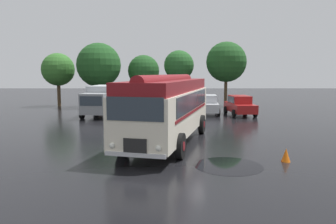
{
  "coord_description": "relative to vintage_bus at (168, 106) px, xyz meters",
  "views": [
    {
      "loc": [
        -0.55,
        -16.19,
        3.58
      ],
      "look_at": [
        -0.52,
        1.97,
        1.4
      ],
      "focal_mm": 35.0,
      "sensor_mm": 36.0,
      "label": 1
    }
  ],
  "objects": [
    {
      "name": "ground_plane",
      "position": [
        0.53,
        -0.46,
        -1.89
      ],
      "size": [
        120.0,
        120.0,
        0.0
      ],
      "primitive_type": "plane",
      "color": "black"
    },
    {
      "name": "vintage_bus",
      "position": [
        0.0,
        0.0,
        0.0
      ],
      "size": [
        4.9,
        10.38,
        3.49
      ],
      "color": "silver",
      "rests_on": "ground"
    },
    {
      "name": "car_near_left",
      "position": [
        -2.64,
        11.77,
        -1.05
      ],
      "size": [
        2.23,
        4.33,
        1.66
      ],
      "color": "silver",
      "rests_on": "ground"
    },
    {
      "name": "car_mid_left",
      "position": [
        0.25,
        11.12,
        -1.05
      ],
      "size": [
        2.33,
        4.37,
        1.66
      ],
      "color": "navy",
      "rests_on": "ground"
    },
    {
      "name": "car_mid_right",
      "position": [
        3.42,
        11.69,
        -1.05
      ],
      "size": [
        2.19,
        4.31,
        1.66
      ],
      "color": "#B7BABF",
      "rests_on": "ground"
    },
    {
      "name": "car_far_right",
      "position": [
        6.06,
        10.91,
        -1.05
      ],
      "size": [
        2.23,
        4.33,
        1.66
      ],
      "color": "maroon",
      "rests_on": "ground"
    },
    {
      "name": "box_van",
      "position": [
        -5.54,
        10.78,
        -0.53
      ],
      "size": [
        2.68,
        5.9,
        2.5
      ],
      "color": "#B2B7BC",
      "rests_on": "ground"
    },
    {
      "name": "tree_far_left",
      "position": [
        -11.7,
        18.49,
        2.09
      ],
      "size": [
        3.48,
        3.48,
        5.68
      ],
      "color": "#4C3823",
      "rests_on": "ground"
    },
    {
      "name": "tree_left_of_centre",
      "position": [
        -7.31,
        17.76,
        2.51
      ],
      "size": [
        4.59,
        4.59,
        6.68
      ],
      "color": "#4C3823",
      "rests_on": "ground"
    },
    {
      "name": "tree_centre",
      "position": [
        -2.66,
        18.84,
        1.83
      ],
      "size": [
        3.38,
        3.38,
        5.49
      ],
      "color": "#4C3823",
      "rests_on": "ground"
    },
    {
      "name": "tree_right_of_centre",
      "position": [
        1.23,
        18.8,
        2.43
      ],
      "size": [
        3.21,
        3.21,
        5.99
      ],
      "color": "#4C3823",
      "rests_on": "ground"
    },
    {
      "name": "tree_far_right",
      "position": [
        6.11,
        18.74,
        2.86
      ],
      "size": [
        4.29,
        4.29,
        6.88
      ],
      "color": "#4C3823",
      "rests_on": "ground"
    },
    {
      "name": "traffic_cone",
      "position": [
        4.75,
        -3.74,
        -1.62
      ],
      "size": [
        0.36,
        0.36,
        0.55
      ],
      "primitive_type": "cone",
      "color": "orange",
      "rests_on": "ground"
    },
    {
      "name": "puddle_patch",
      "position": [
        2.32,
        -4.34,
        -1.89
      ],
      "size": [
        2.65,
        2.65,
        0.01
      ],
      "primitive_type": "cylinder",
      "color": "black",
      "rests_on": "ground"
    }
  ]
}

